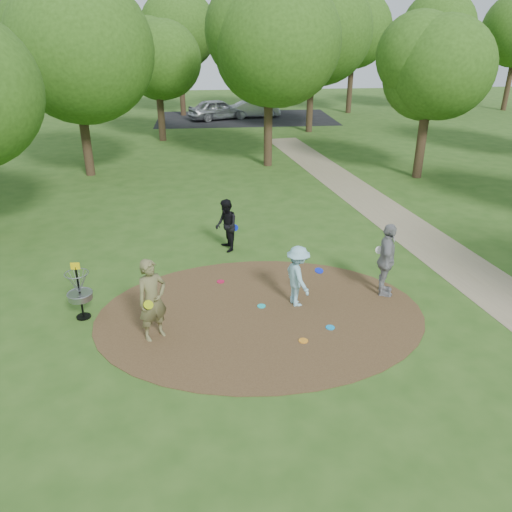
{
  "coord_description": "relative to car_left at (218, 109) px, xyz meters",
  "views": [
    {
      "loc": [
        -1.21,
        -10.95,
        6.74
      ],
      "look_at": [
        0.0,
        1.2,
        1.1
      ],
      "focal_mm": 35.0,
      "sensor_mm": 36.0,
      "label": 1
    }
  ],
  "objects": [
    {
      "name": "player_walking_with_disc",
      "position": [
        -0.48,
        -25.48,
        0.08
      ],
      "size": [
        0.82,
        0.96,
        1.73
      ],
      "color": "black",
      "rests_on": "ground"
    },
    {
      "name": "car_right",
      "position": [
        2.98,
        0.64,
        -0.13
      ],
      "size": [
        4.13,
        1.84,
        1.32
      ],
      "primitive_type": "imported",
      "rotation": [
        0.0,
        0.0,
        1.69
      ],
      "color": "#999BA0",
      "rests_on": "ground"
    },
    {
      "name": "disc_ground_orange",
      "position": [
        1.06,
        -30.94,
        -0.76
      ],
      "size": [
        0.22,
        0.22,
        0.02
      ],
      "primitive_type": "cylinder",
      "color": "orange",
      "rests_on": "dirt_clearing"
    },
    {
      "name": "dirt_clearing",
      "position": [
        0.19,
        -29.61,
        -0.78
      ],
      "size": [
        8.4,
        8.4,
        0.02
      ],
      "primitive_type": "cylinder",
      "color": "#47301C",
      "rests_on": "ground"
    },
    {
      "name": "player_throwing_with_disc",
      "position": [
        1.2,
        -29.2,
        0.04
      ],
      "size": [
        1.13,
        1.2,
        1.66
      ],
      "color": "#92CBDA",
      "rests_on": "ground"
    },
    {
      "name": "disc_ground_red",
      "position": [
        -0.77,
        -27.76,
        -0.76
      ],
      "size": [
        0.22,
        0.22,
        0.02
      ],
      "primitive_type": "cylinder",
      "color": "#B91239",
      "rests_on": "dirt_clearing"
    },
    {
      "name": "disc_ground_cyan",
      "position": [
        0.25,
        -29.26,
        -0.76
      ],
      "size": [
        0.22,
        0.22,
        0.02
      ],
      "primitive_type": "cylinder",
      "color": "#18C1C5",
      "rests_on": "dirt_clearing"
    },
    {
      "name": "player_waiting_with_disc",
      "position": [
        3.67,
        -28.88,
        0.24
      ],
      "size": [
        0.85,
        1.3,
        2.06
      ],
      "color": "gray",
      "rests_on": "ground"
    },
    {
      "name": "parking_lot",
      "position": [
        2.19,
        0.39,
        -0.78
      ],
      "size": [
        14.0,
        8.0,
        0.01
      ],
      "primitive_type": "cube",
      "color": "black",
      "rests_on": "ground"
    },
    {
      "name": "disc_golf_basket",
      "position": [
        -4.31,
        -29.31,
        0.09
      ],
      "size": [
        0.63,
        0.63,
        1.54
      ],
      "color": "black",
      "rests_on": "ground"
    },
    {
      "name": "car_left",
      "position": [
        0.0,
        0.0,
        0.0
      ],
      "size": [
        4.99,
        3.56,
        1.58
      ],
      "primitive_type": "imported",
      "rotation": [
        0.0,
        0.0,
        1.98
      ],
      "color": "#AAABB2",
      "rests_on": "ground"
    },
    {
      "name": "disc_ground_blue",
      "position": [
        1.82,
        -30.45,
        -0.76
      ],
      "size": [
        0.22,
        0.22,
        0.02
      ],
      "primitive_type": "cylinder",
      "color": "#0D98E1",
      "rests_on": "dirt_clearing"
    },
    {
      "name": "ground",
      "position": [
        0.19,
        -29.61,
        -0.79
      ],
      "size": [
        100.0,
        100.0,
        0.0
      ],
      "primitive_type": "plane",
      "color": "#2D5119",
      "rests_on": "ground"
    },
    {
      "name": "tree_ring",
      "position": [
        2.46,
        -18.65,
        4.52
      ],
      "size": [
        37.32,
        45.68,
        9.57
      ],
      "color": "#332316",
      "rests_on": "ground"
    },
    {
      "name": "player_observer_with_disc",
      "position": [
        -2.4,
        -30.4,
        0.22
      ],
      "size": [
        0.88,
        0.83,
        2.02
      ],
      "color": "brown",
      "rests_on": "ground"
    },
    {
      "name": "footpath",
      "position": [
        6.69,
        -27.61,
        -0.78
      ],
      "size": [
        7.55,
        39.89,
        0.01
      ],
      "primitive_type": "cube",
      "rotation": [
        0.0,
        0.0,
        0.14
      ],
      "color": "#8C7A5B",
      "rests_on": "ground"
    }
  ]
}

